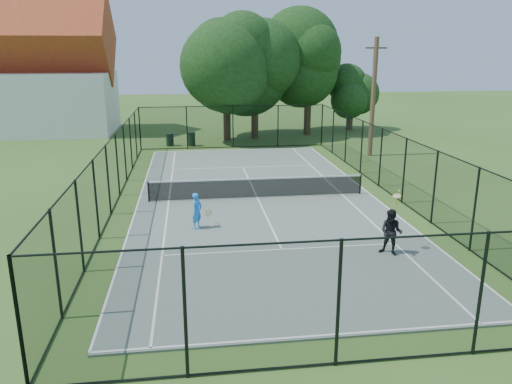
{
  "coord_description": "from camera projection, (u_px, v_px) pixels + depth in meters",
  "views": [
    {
      "loc": [
        -3.0,
        -22.28,
        6.72
      ],
      "look_at": [
        -0.46,
        -3.0,
        1.2
      ],
      "focal_mm": 35.0,
      "sensor_mm": 36.0,
      "label": 1
    }
  ],
  "objects": [
    {
      "name": "trash_bin_right",
      "position": [
        192.0,
        139.0,
        36.36
      ],
      "size": [
        0.58,
        0.58,
        1.02
      ],
      "color": "black",
      "rests_on": "ground"
    },
    {
      "name": "player_black",
      "position": [
        391.0,
        232.0,
        16.73
      ],
      "size": [
        0.98,
        1.17,
        2.07
      ],
      "color": "black",
      "rests_on": "tennis_court"
    },
    {
      "name": "ground",
      "position": [
        257.0,
        199.0,
        23.46
      ],
      "size": [
        120.0,
        120.0,
        0.0
      ],
      "primitive_type": "plane",
      "color": "#38561D"
    },
    {
      "name": "tennis_net",
      "position": [
        257.0,
        187.0,
        23.3
      ],
      "size": [
        10.08,
        0.08,
        0.95
      ],
      "color": "black",
      "rests_on": "tennis_court"
    },
    {
      "name": "tree_near_mid",
      "position": [
        255.0,
        67.0,
        38.34
      ],
      "size": [
        6.84,
        6.84,
        8.95
      ],
      "color": "#332114",
      "rests_on": "ground"
    },
    {
      "name": "utility_pole",
      "position": [
        373.0,
        97.0,
        32.09
      ],
      "size": [
        1.4,
        0.3,
        7.57
      ],
      "color": "#4C3823",
      "rests_on": "ground"
    },
    {
      "name": "tennis_court",
      "position": [
        257.0,
        198.0,
        23.45
      ],
      "size": [
        11.0,
        24.0,
        0.06
      ],
      "primitive_type": "cube",
      "color": "slate",
      "rests_on": "ground"
    },
    {
      "name": "building",
      "position": [
        17.0,
        73.0,
        40.95
      ],
      "size": [
        15.3,
        8.15,
        11.87
      ],
      "color": "silver",
      "rests_on": "ground"
    },
    {
      "name": "trash_bin_left",
      "position": [
        170.0,
        140.0,
        36.41
      ],
      "size": [
        0.58,
        0.58,
        0.92
      ],
      "color": "black",
      "rests_on": "ground"
    },
    {
      "name": "tree_near_left",
      "position": [
        226.0,
        67.0,
        37.28
      ],
      "size": [
        6.94,
        6.94,
        9.06
      ],
      "color": "#332114",
      "rests_on": "ground"
    },
    {
      "name": "fence",
      "position": [
        257.0,
        168.0,
        23.05
      ],
      "size": [
        13.1,
        26.1,
        3.0
      ],
      "color": "black",
      "rests_on": "ground"
    },
    {
      "name": "tree_far_right",
      "position": [
        351.0,
        95.0,
        43.16
      ],
      "size": [
        3.74,
        3.74,
        4.95
      ],
      "color": "#332114",
      "rests_on": "ground"
    },
    {
      "name": "tree_near_right",
      "position": [
        309.0,
        63.0,
        39.92
      ],
      "size": [
        6.53,
        6.53,
        9.02
      ],
      "color": "#332114",
      "rests_on": "ground"
    },
    {
      "name": "player_blue",
      "position": [
        197.0,
        211.0,
        19.26
      ],
      "size": [
        0.87,
        0.62,
        1.41
      ],
      "color": "#1C81EF",
      "rests_on": "tennis_court"
    }
  ]
}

